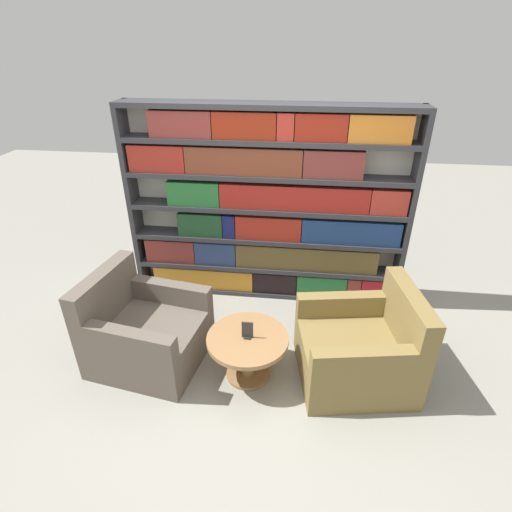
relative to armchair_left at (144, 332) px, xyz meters
The scene contains 6 objects.
ground_plane 1.02m from the armchair_left, 10.22° to the right, with size 14.00×14.00×0.00m, color gray.
bookshelf 1.72m from the armchair_left, 51.15° to the left, with size 2.89×0.30×2.05m.
armchair_left is the anchor object (origin of this frame).
armchair_right 1.88m from the armchair_left, ahead, with size 1.03×0.97×0.84m.
coffee_table 0.95m from the armchair_left, ahead, with size 0.68×0.68×0.42m.
table_sign 0.97m from the armchair_left, ahead, with size 0.09×0.06×0.16m.
Camera 1 is at (0.36, -2.45, 2.60)m, focal length 28.00 mm.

